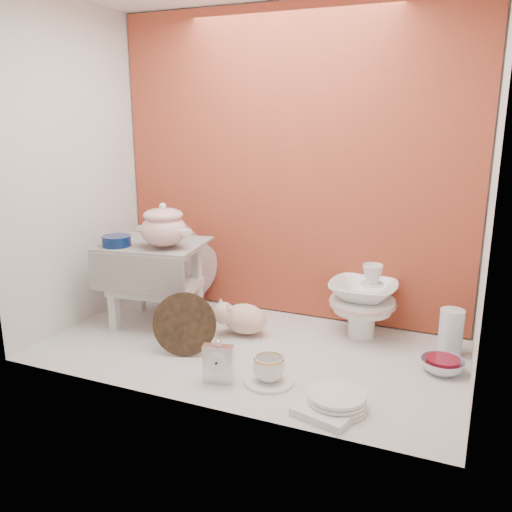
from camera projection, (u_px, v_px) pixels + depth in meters
The scene contains 17 objects.
ground at pixel (250, 349), 2.32m from camera, with size 1.80×1.80×0.00m, color silver.
niche_shell at pixel (266, 131), 2.24m from camera, with size 1.86×1.03×1.53m.
step_stool at pixel (156, 283), 2.57m from camera, with size 0.46×0.40×0.41m, color silver, non-canonical shape.
soup_tureen at pixel (164, 225), 2.39m from camera, with size 0.25×0.25×0.21m, color white, non-canonical shape.
cobalt_bowl at pixel (117, 241), 2.44m from camera, with size 0.13×0.13×0.05m, color #0A1E4D.
floral_platter at pixel (180, 262), 2.89m from camera, with size 0.44×0.10×0.43m, color silver, non-canonical shape.
blue_white_vase at pixel (182, 286), 2.78m from camera, with size 0.23×0.23×0.24m, color white.
lacquer_tray at pixel (184, 324), 2.24m from camera, with size 0.27×0.08×0.27m, color black, non-canonical shape.
mantel_clock at pixel (218, 362), 2.01m from camera, with size 0.12×0.04×0.17m, color silver.
plush_pig at pixel (245, 318), 2.46m from camera, with size 0.27×0.18×0.16m, color beige.
teacup_saucer at pixel (269, 381), 2.02m from camera, with size 0.19×0.19×0.01m, color white.
gold_rim_teacup at pixel (269, 368), 2.01m from camera, with size 0.12×0.12×0.10m, color white.
lattice_dish at pixel (328, 409), 1.82m from camera, with size 0.20×0.20×0.03m, color white.
dinner_plate_stack at pixel (336, 401), 1.84m from camera, with size 0.21×0.21×0.06m, color white.
crystal_bowl at pixel (442, 366), 2.10m from camera, with size 0.17×0.17×0.05m, color silver.
clear_glass_vase at pixel (451, 332), 2.24m from camera, with size 0.10×0.10×0.20m, color silver.
porcelain_tower at pixel (363, 300), 2.42m from camera, with size 0.31×0.31×0.35m, color white, non-canonical shape.
Camera 1 is at (0.86, -1.96, 0.99)m, focal length 37.09 mm.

